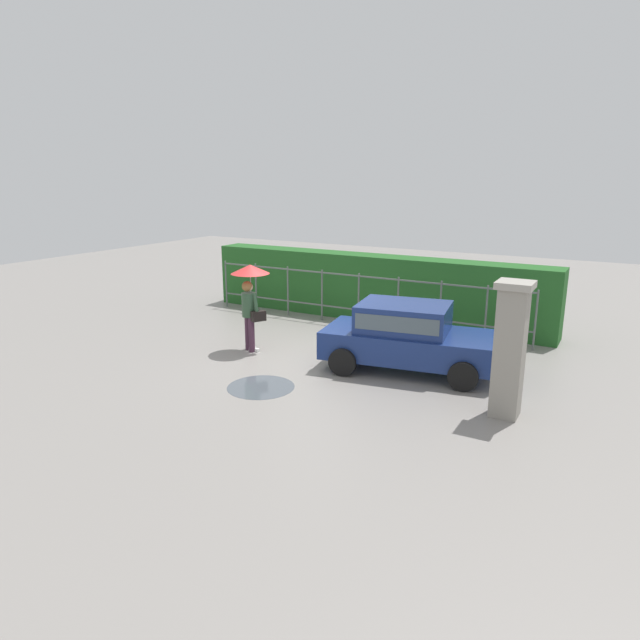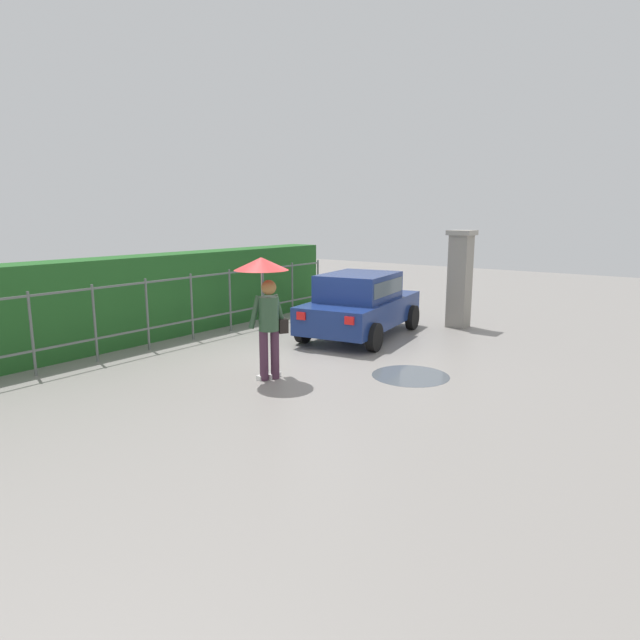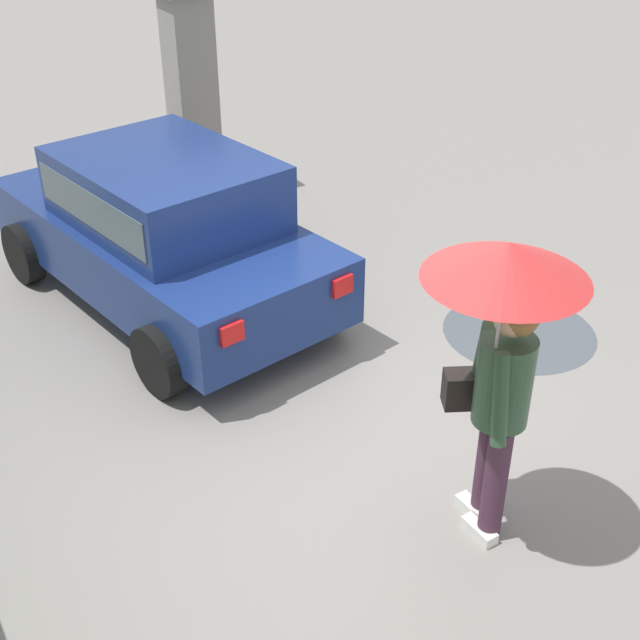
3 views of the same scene
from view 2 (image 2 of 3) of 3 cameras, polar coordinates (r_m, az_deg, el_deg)
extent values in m
plane|color=gray|center=(10.73, -1.20, -4.09)|extent=(40.00, 40.00, 0.00)
cube|color=navy|center=(12.68, 4.34, 0.92)|extent=(3.91, 2.21, 0.60)
cube|color=navy|center=(12.46, 4.11, 3.53)|extent=(2.10, 1.72, 0.60)
cube|color=#4C5B66|center=(12.45, 4.11, 3.62)|extent=(1.96, 1.72, 0.33)
cylinder|color=black|center=(14.19, 3.21, 0.86)|extent=(0.62, 0.27, 0.60)
cylinder|color=black|center=(13.60, 9.67, 0.27)|extent=(0.62, 0.27, 0.60)
cylinder|color=black|center=(12.00, -1.74, -1.00)|extent=(0.62, 0.27, 0.60)
cylinder|color=black|center=(11.29, 5.72, -1.81)|extent=(0.62, 0.27, 0.60)
cube|color=red|center=(11.26, -1.98, 0.43)|extent=(0.09, 0.21, 0.16)
cube|color=red|center=(10.76, 3.12, -0.06)|extent=(0.09, 0.21, 0.16)
cylinder|color=#47283D|center=(9.32, -5.91, -3.74)|extent=(0.15, 0.15, 0.86)
cylinder|color=#47283D|center=(9.38, -4.76, -3.62)|extent=(0.15, 0.15, 0.86)
cube|color=white|center=(9.48, -5.99, -5.94)|extent=(0.26, 0.10, 0.08)
cube|color=white|center=(9.54, -4.85, -5.80)|extent=(0.26, 0.10, 0.08)
cylinder|color=#2D4C33|center=(9.19, -5.41, 0.67)|extent=(0.34, 0.34, 0.58)
sphere|color=#DBAD89|center=(9.13, -5.46, 3.32)|extent=(0.22, 0.22, 0.22)
sphere|color=olive|center=(9.10, -5.40, 3.43)|extent=(0.25, 0.25, 0.25)
cylinder|color=#2D4C33|center=(9.19, -6.87, 0.82)|extent=(0.24, 0.19, 0.56)
cylinder|color=#2D4C33|center=(9.34, -4.31, 1.02)|extent=(0.24, 0.19, 0.56)
cylinder|color=#B2B2B7|center=(9.21, -6.13, 2.84)|extent=(0.02, 0.02, 0.77)
cone|color=red|center=(9.15, -6.19, 5.90)|extent=(0.92, 0.92, 0.22)
cube|color=black|center=(9.44, -4.15, -0.53)|extent=(0.30, 0.38, 0.24)
cube|color=gray|center=(14.03, 14.46, 3.92)|extent=(0.48, 0.48, 2.30)
cube|color=#9E998E|center=(13.94, 14.70, 8.86)|extent=(0.60, 0.60, 0.12)
cylinder|color=#59605B|center=(10.69, -28.00, -1.32)|extent=(0.05, 0.05, 1.50)
cylinder|color=#59605B|center=(11.23, -22.57, -0.33)|extent=(0.05, 0.05, 1.50)
cylinder|color=#59605B|center=(11.86, -17.67, 0.56)|extent=(0.05, 0.05, 1.50)
cylinder|color=#59605B|center=(12.58, -13.30, 1.35)|extent=(0.05, 0.05, 1.50)
cylinder|color=#59605B|center=(13.36, -9.42, 2.05)|extent=(0.05, 0.05, 1.50)
cylinder|color=#59605B|center=(14.19, -5.98, 2.66)|extent=(0.05, 0.05, 1.50)
cylinder|color=#59605B|center=(15.08, -2.93, 3.19)|extent=(0.05, 0.05, 1.50)
cylinder|color=#59605B|center=(16.00, -0.22, 3.65)|extent=(0.05, 0.05, 1.50)
cube|color=#59605B|center=(12.48, -13.44, 4.38)|extent=(9.48, 0.03, 0.04)
cube|color=#59605B|center=(12.63, -13.24, 0.01)|extent=(9.48, 0.03, 0.04)
cube|color=#235B23|center=(13.24, -15.84, 2.57)|extent=(10.48, 0.90, 1.90)
cylinder|color=#4C545B|center=(9.75, 9.48, -5.78)|extent=(1.37, 1.37, 0.00)
camera|label=1|loc=(15.27, 54.57, 11.52)|focal=31.24mm
camera|label=3|loc=(9.99, -31.66, 16.55)|focal=47.22mm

